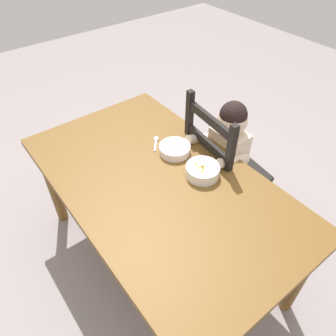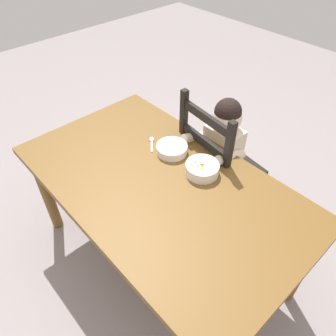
{
  "view_description": "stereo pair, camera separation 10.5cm",
  "coord_description": "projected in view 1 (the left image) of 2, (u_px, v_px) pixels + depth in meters",
  "views": [
    {
      "loc": [
        0.96,
        -0.68,
        1.89
      ],
      "look_at": [
        -0.01,
        0.06,
        0.76
      ],
      "focal_mm": 34.43,
      "sensor_mm": 36.0,
      "label": 1
    },
    {
      "loc": [
        0.89,
        -0.76,
        1.89
      ],
      "look_at": [
        -0.01,
        0.06,
        0.76
      ],
      "focal_mm": 34.43,
      "sensor_mm": 36.0,
      "label": 2
    }
  ],
  "objects": [
    {
      "name": "ground_plane",
      "position": [
        161.0,
        256.0,
        2.15
      ],
      "size": [
        8.0,
        8.0,
        0.0
      ],
      "primitive_type": "plane",
      "color": "gray"
    },
    {
      "name": "dining_table",
      "position": [
        160.0,
        192.0,
        1.72
      ],
      "size": [
        1.57,
        0.91,
        0.71
      ],
      "color": "brown",
      "rests_on": "ground"
    },
    {
      "name": "dining_chair",
      "position": [
        221.0,
        171.0,
        2.06
      ],
      "size": [
        0.47,
        0.47,
        1.0
      ],
      "color": "black",
      "rests_on": "ground"
    },
    {
      "name": "child_figure",
      "position": [
        224.0,
        152.0,
        1.94
      ],
      "size": [
        0.32,
        0.31,
        0.97
      ],
      "color": "beige",
      "rests_on": "ground"
    },
    {
      "name": "bowl_of_peas",
      "position": [
        175.0,
        149.0,
        1.81
      ],
      "size": [
        0.18,
        0.18,
        0.05
      ],
      "color": "white",
      "rests_on": "dining_table"
    },
    {
      "name": "bowl_of_carrots",
      "position": [
        203.0,
        171.0,
        1.67
      ],
      "size": [
        0.18,
        0.18,
        0.06
      ],
      "color": "white",
      "rests_on": "dining_table"
    },
    {
      "name": "spoon",
      "position": [
        156.0,
        141.0,
        1.9
      ],
      "size": [
        0.12,
        0.1,
        0.01
      ],
      "color": "silver",
      "rests_on": "dining_table"
    }
  ]
}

